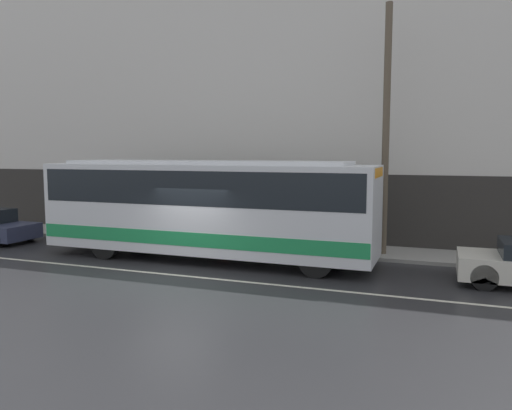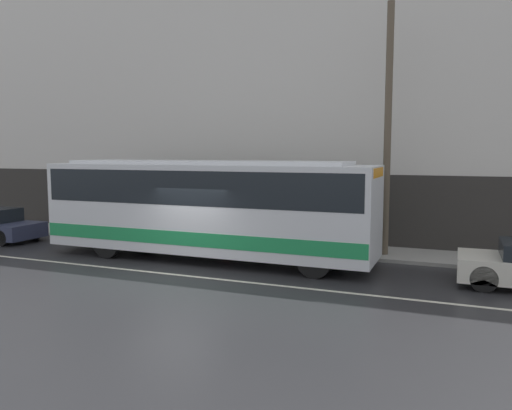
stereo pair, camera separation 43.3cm
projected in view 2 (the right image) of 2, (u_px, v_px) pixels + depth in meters
ground_plane at (175, 275)px, 14.84m from camera, size 60.00×60.00×0.00m
sidewalk at (244, 243)px, 19.62m from camera, size 60.00×2.37×0.12m
building_facade at (257, 107)px, 20.28m from camera, size 60.00×0.35×11.30m
lane_stripe at (175, 275)px, 14.84m from camera, size 54.00×0.14×0.01m
transit_bus at (206, 204)px, 16.76m from camera, size 11.36×2.48×3.35m
utility_pole_near at (388, 131)px, 16.80m from camera, size 0.24×0.24×8.45m
pedestrian_waiting at (226, 221)px, 20.32m from camera, size 0.36×0.36×1.57m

